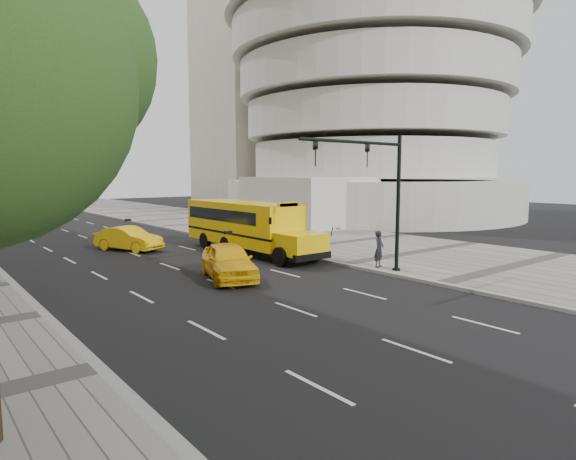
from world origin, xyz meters
TOP-DOWN VIEW (x-y plane):
  - ground at (0.00, 0.00)m, footprint 140.00×140.00m
  - sidewalk_museum at (12.00, 0.00)m, footprint 12.00×140.00m
  - curb_museum at (6.00, 0.00)m, footprint 0.30×140.00m
  - curb_far at (-8.00, 0.00)m, footprint 0.30×140.00m
  - guggenheim at (29.37, 18.51)m, footprint 33.20×42.20m
  - school_bus at (4.50, 1.36)m, footprint 2.96×11.56m
  - taxi_near at (-0.18, -4.35)m, footprint 3.41×5.12m
  - taxi_far at (-0.70, 6.40)m, footprint 3.25×4.65m
  - pedestrian at (6.56, -7.26)m, footprint 0.75×0.61m
  - traffic_signal at (5.19, -8.30)m, footprint 6.18×0.36m

SIDE VIEW (x-z plane):
  - ground at x=0.00m, z-range 0.00..0.00m
  - sidewalk_museum at x=12.00m, z-range 0.00..0.15m
  - curb_museum at x=6.00m, z-range 0.00..0.15m
  - curb_far at x=-8.00m, z-range 0.00..0.15m
  - taxi_far at x=-0.70m, z-range 0.00..1.45m
  - taxi_near at x=-0.18m, z-range 0.00..1.62m
  - pedestrian at x=6.56m, z-range 0.15..1.94m
  - school_bus at x=4.50m, z-range 0.17..3.36m
  - traffic_signal at x=5.19m, z-range 0.89..7.29m
  - guggenheim at x=29.37m, z-range -3.92..31.08m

